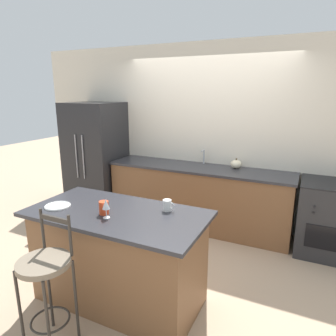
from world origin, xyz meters
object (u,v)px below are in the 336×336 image
at_px(bar_stool_near, 46,277).
at_px(tumbler_cup, 104,208).
at_px(oven_range, 332,219).
at_px(pumpkin_decoration, 236,164).
at_px(dinner_plate, 58,206).
at_px(wine_glass, 106,205).
at_px(refrigerator, 96,157).
at_px(coffee_mug, 167,205).

distance_m(bar_stool_near, tumbler_cup, 0.71).
bearing_deg(oven_range, pumpkin_decoration, 171.83).
xyz_separation_m(oven_range, dinner_plate, (-2.47, -2.01, 0.48)).
bearing_deg(tumbler_cup, wine_glass, -40.41).
height_order(refrigerator, bar_stool_near, refrigerator).
relative_size(wine_glass, pumpkin_decoration, 1.13).
height_order(coffee_mug, tumbler_cup, tumbler_cup).
bearing_deg(refrigerator, tumbler_cup, -49.89).
relative_size(refrigerator, wine_glass, 10.42).
relative_size(refrigerator, coffee_mug, 15.69).
height_order(tumbler_cup, pumpkin_decoration, pumpkin_decoration).
bearing_deg(wine_glass, oven_range, 46.94).
xyz_separation_m(bar_stool_near, dinner_plate, (-0.40, 0.55, 0.32)).
bearing_deg(bar_stool_near, refrigerator, 120.80).
height_order(dinner_plate, wine_glass, wine_glass).
height_order(wine_glass, coffee_mug, wine_glass).
xyz_separation_m(refrigerator, pumpkin_decoration, (2.32, 0.22, 0.08)).
bearing_deg(tumbler_cup, pumpkin_decoration, 71.99).
distance_m(oven_range, wine_glass, 2.83).
xyz_separation_m(wine_glass, coffee_mug, (0.41, 0.38, -0.07)).
height_order(wine_glass, pumpkin_decoration, wine_glass).
height_order(oven_range, bar_stool_near, bar_stool_near).
distance_m(dinner_plate, wine_glass, 0.59).
distance_m(wine_glass, coffee_mug, 0.56).
height_order(oven_range, wine_glass, wine_glass).
relative_size(bar_stool_near, coffee_mug, 9.49).
relative_size(dinner_plate, pumpkin_decoration, 1.54).
distance_m(refrigerator, coffee_mug, 2.65).
relative_size(refrigerator, oven_range, 1.97).
bearing_deg(refrigerator, wine_glass, -49.55).
bearing_deg(tumbler_cup, oven_range, 45.03).
bearing_deg(oven_range, coffee_mug, -131.94).
relative_size(oven_range, dinner_plate, 3.86).
xyz_separation_m(bar_stool_near, tumbler_cup, (0.12, 0.60, 0.37)).
xyz_separation_m(refrigerator, dinner_plate, (1.11, -1.97, 0.02)).
distance_m(refrigerator, wine_glass, 2.61).
xyz_separation_m(wine_glass, tumbler_cup, (-0.07, 0.06, -0.06)).
xyz_separation_m(refrigerator, bar_stool_near, (1.50, -2.52, -0.29)).
bearing_deg(oven_range, bar_stool_near, -129.03).
bearing_deg(dinner_plate, bar_stool_near, -54.21).
bearing_deg(refrigerator, dinner_plate, -60.69).
xyz_separation_m(dinner_plate, wine_glass, (0.58, -0.01, 0.11)).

